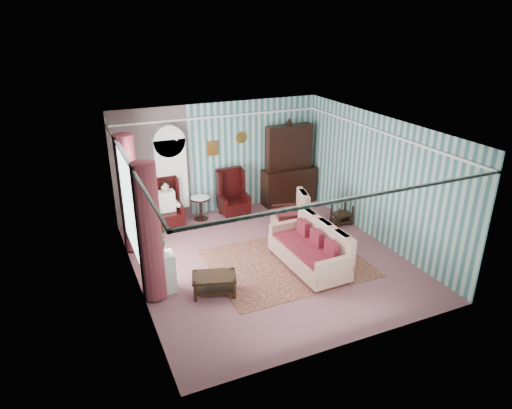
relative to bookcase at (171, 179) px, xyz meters
name	(u,v)px	position (x,y,z in m)	size (l,w,h in m)	color
floor	(268,259)	(1.35, -2.84, -1.12)	(6.00, 6.00, 0.00)	#8A5057
room_shell	(237,173)	(0.73, -2.66, 0.89)	(5.53, 6.02, 2.91)	#3D6F6E
bookcase	(171,179)	(0.00, 0.00, 0.00)	(0.80, 0.28, 2.24)	silver
dresser_hutch	(289,162)	(3.25, -0.12, 0.06)	(1.50, 0.56, 2.36)	black
wingback_left	(167,204)	(-0.25, -0.39, -0.50)	(0.76, 0.80, 1.25)	black
wingback_right	(233,194)	(1.50, -0.39, -0.50)	(0.76, 0.80, 1.25)	black
seated_woman	(167,206)	(-0.25, -0.39, -0.53)	(0.44, 0.40, 1.18)	white
round_side_table	(201,209)	(0.65, -0.24, -0.82)	(0.50, 0.50, 0.60)	black
nest_table	(342,214)	(3.82, -1.94, -0.85)	(0.45, 0.38, 0.54)	black
plant_stand	(160,274)	(-1.05, -3.14, -0.72)	(0.55, 0.35, 0.80)	white
rug	(287,263)	(1.65, -3.14, -1.11)	(3.20, 2.60, 0.01)	#541F1C
sofa	(309,246)	(1.97, -3.48, -0.62)	(1.99, 1.00, 1.01)	beige
floral_armchair	(289,216)	(2.37, -1.87, -0.68)	(0.86, 0.77, 0.88)	beige
coffee_table	(214,285)	(-0.14, -3.62, -0.92)	(0.82, 0.52, 0.40)	black
potted_plant_a	(154,246)	(-1.12, -3.18, -0.09)	(0.41, 0.36, 0.46)	#28581B
potted_plant_b	(160,239)	(-0.98, -3.06, -0.05)	(0.30, 0.24, 0.54)	#1B4816
potted_plant_c	(151,247)	(-1.18, -3.13, -0.14)	(0.20, 0.20, 0.36)	#174B1B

